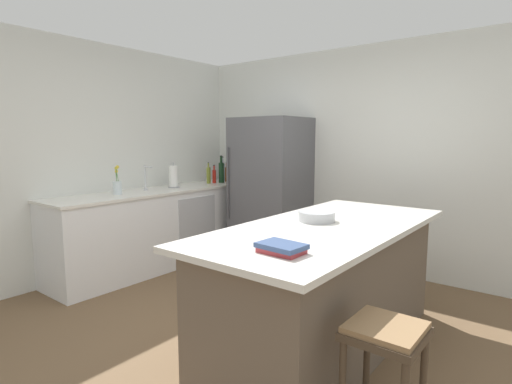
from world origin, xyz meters
name	(u,v)px	position (x,y,z in m)	size (l,w,h in m)	color
ground_plane	(253,341)	(0.00, 0.00, 0.00)	(7.20, 7.20, 0.00)	brown
wall_rear	(374,160)	(0.00, 2.25, 1.30)	(6.00, 0.10, 2.60)	silver
wall_left	(79,161)	(-2.45, 0.00, 1.30)	(0.10, 6.00, 2.60)	silver
counter_run_left	(159,228)	(-2.08, 0.77, 0.47)	(0.67, 2.69, 0.93)	white
kitchen_island	(325,286)	(0.46, 0.28, 0.47)	(1.02, 2.28, 0.92)	brown
refrigerator	(271,189)	(-1.18, 1.84, 0.90)	(0.85, 0.76, 1.80)	#56565B
bar_stool	(385,347)	(1.17, -0.42, 0.52)	(0.36, 0.36, 0.64)	#473828
sink_faucet	(146,177)	(-2.12, 0.64, 1.09)	(0.15, 0.05, 0.30)	silver
flower_vase	(117,186)	(-2.08, 0.23, 1.03)	(0.09, 0.09, 0.32)	silver
paper_towel_roll	(173,177)	(-2.09, 1.03, 1.07)	(0.14, 0.14, 0.31)	gray
vinegar_bottle	(227,174)	(-2.08, 2.00, 1.04)	(0.05, 0.05, 0.27)	#994C23
soda_bottle	(223,172)	(-2.07, 1.91, 1.08)	(0.07, 0.07, 0.36)	silver
wine_bottle	(221,172)	(-2.00, 1.80, 1.08)	(0.07, 0.07, 0.37)	#19381E
hot_sauce_bottle	(214,176)	(-2.06, 1.72, 1.03)	(0.05, 0.05, 0.25)	red
olive_oil_bottle	(208,175)	(-2.08, 1.63, 1.05)	(0.05, 0.05, 0.29)	olive
cookbook_stack	(281,248)	(0.61, -0.51, 0.95)	(0.27, 0.19, 0.05)	#A83338
mixing_bowl	(317,216)	(0.33, 0.36, 0.96)	(0.28, 0.28, 0.07)	#B2B5BA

